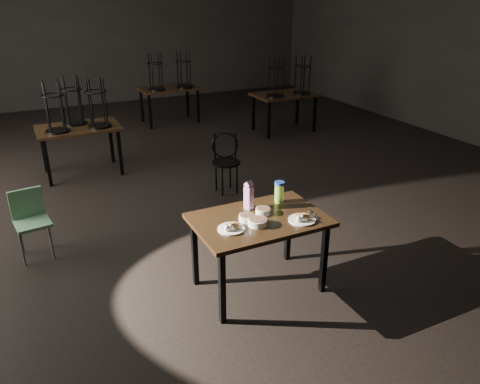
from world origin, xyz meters
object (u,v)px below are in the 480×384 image
main_table (259,226)px  school_chair (31,217)px  water_bottle (279,192)px  juice_carton (249,196)px  bentwood_chair (226,158)px

main_table → school_chair: bearing=139.2°
water_bottle → school_chair: size_ratio=0.29×
school_chair → main_table: bearing=-48.4°
juice_carton → school_chair: 2.38m
bentwood_chair → school_chair: bearing=-145.6°
bentwood_chair → school_chair: (-2.58, -0.68, -0.05)m
water_bottle → school_chair: bearing=147.6°
bentwood_chair → juice_carton: bearing=-89.1°
main_table → school_chair: main_table is taller
main_table → school_chair: (-1.87, 1.62, -0.23)m
main_table → water_bottle: 0.44m
main_table → water_bottle: size_ratio=5.62×
water_bottle → bentwood_chair: size_ratio=0.26×
bentwood_chair → water_bottle: bearing=-80.6°
school_chair → juice_carton: bearing=-44.3°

